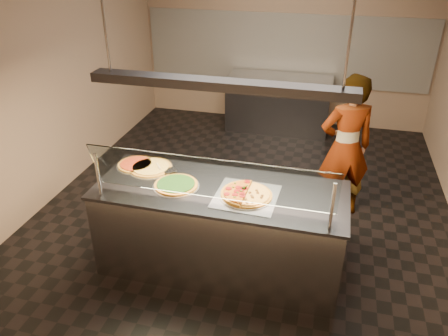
% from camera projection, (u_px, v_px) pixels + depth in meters
% --- Properties ---
extents(ground, '(5.00, 6.00, 0.02)m').
position_uv_depth(ground, '(247.00, 204.00, 5.61)').
color(ground, black).
rests_on(ground, ground).
extents(wall_back, '(5.00, 0.02, 3.00)m').
position_uv_depth(wall_back, '(285.00, 37.00, 7.47)').
color(wall_back, '#8F755C').
rests_on(wall_back, ground).
extents(wall_front, '(5.00, 0.02, 3.00)m').
position_uv_depth(wall_front, '(139.00, 265.00, 2.33)').
color(wall_front, '#8F755C').
rests_on(wall_front, ground).
extents(wall_left, '(0.02, 6.00, 3.00)m').
position_uv_depth(wall_left, '(54.00, 75.00, 5.45)').
color(wall_left, '#8F755C').
rests_on(wall_left, ground).
extents(tile_band, '(4.90, 0.02, 1.20)m').
position_uv_depth(tile_band, '(284.00, 49.00, 7.53)').
color(tile_band, silver).
rests_on(tile_band, wall_back).
extents(serving_counter, '(2.40, 0.94, 0.93)m').
position_uv_depth(serving_counter, '(220.00, 229.00, 4.35)').
color(serving_counter, '#B7B7BC').
rests_on(serving_counter, ground).
extents(sneeze_guard, '(2.16, 0.18, 0.54)m').
position_uv_depth(sneeze_guard, '(210.00, 179.00, 3.70)').
color(sneeze_guard, '#B7B7BC').
rests_on(sneeze_guard, serving_counter).
extents(perforated_tray, '(0.59, 0.59, 0.01)m').
position_uv_depth(perforated_tray, '(246.00, 196.00, 4.01)').
color(perforated_tray, silver).
rests_on(perforated_tray, serving_counter).
extents(half_pizza_pepperoni, '(0.25, 0.48, 0.05)m').
position_uv_depth(half_pizza_pepperoni, '(234.00, 192.00, 4.02)').
color(half_pizza_pepperoni, '#9B611C').
rests_on(half_pizza_pepperoni, perforated_tray).
extents(half_pizza_sausage, '(0.25, 0.48, 0.04)m').
position_uv_depth(half_pizza_sausage, '(258.00, 196.00, 3.97)').
color(half_pizza_sausage, '#9B611C').
rests_on(half_pizza_sausage, perforated_tray).
extents(pizza_spinach, '(0.45, 0.45, 0.03)m').
position_uv_depth(pizza_spinach, '(176.00, 184.00, 4.17)').
color(pizza_spinach, silver).
rests_on(pizza_spinach, serving_counter).
extents(pizza_cheese, '(0.46, 0.46, 0.03)m').
position_uv_depth(pizza_cheese, '(151.00, 167.00, 4.49)').
color(pizza_cheese, silver).
rests_on(pizza_cheese, serving_counter).
extents(pizza_tomato, '(0.40, 0.40, 0.03)m').
position_uv_depth(pizza_tomato, '(136.00, 164.00, 4.55)').
color(pizza_tomato, silver).
rests_on(pizza_tomato, serving_counter).
extents(pizza_spatula, '(0.27, 0.18, 0.02)m').
position_uv_depth(pizza_spatula, '(163.00, 168.00, 4.45)').
color(pizza_spatula, '#B7B7BC').
rests_on(pizza_spatula, pizza_spinach).
extents(prep_table, '(1.77, 0.74, 0.93)m').
position_uv_depth(prep_table, '(278.00, 103.00, 7.56)').
color(prep_table, '#323237').
rests_on(prep_table, ground).
extents(worker, '(0.75, 0.63, 1.75)m').
position_uv_depth(worker, '(346.00, 148.00, 5.05)').
color(worker, '#393543').
rests_on(worker, ground).
extents(heat_lamp_housing, '(2.30, 0.18, 0.08)m').
position_uv_depth(heat_lamp_housing, '(220.00, 84.00, 3.65)').
color(heat_lamp_housing, '#323237').
rests_on(heat_lamp_housing, ceiling).
extents(lamp_rod_left, '(0.02, 0.02, 1.01)m').
position_uv_depth(lamp_rod_left, '(103.00, 11.00, 3.61)').
color(lamp_rod_left, '#B7B7BC').
rests_on(lamp_rod_left, ceiling).
extents(lamp_rod_right, '(0.02, 0.02, 1.01)m').
position_uv_depth(lamp_rod_right, '(352.00, 22.00, 3.17)').
color(lamp_rod_right, '#B7B7BC').
rests_on(lamp_rod_right, ceiling).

